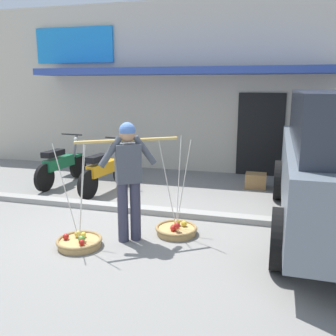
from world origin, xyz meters
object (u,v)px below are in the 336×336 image
Objects in this scene: fruit_basket_right_side at (79,241)px; wooden_crate at (256,181)px; motorcycle_second_in_row at (105,170)px; fruit_basket_left_side at (176,229)px; fruit_vendor at (128,174)px; motorcycle_nearest_shop at (61,165)px.

wooden_crate is at bearing 59.04° from fruit_basket_right_side.
motorcycle_second_in_row is (-0.81, 2.59, 0.38)m from fruit_basket_right_side.
fruit_basket_left_side is 0.80× the size of motorcycle_second_in_row.
motorcycle_nearest_shop is at bearing 136.52° from fruit_vendor.
motorcycle_nearest_shop is at bearing 147.07° from fruit_basket_left_side.
fruit_vendor is 3.59m from motorcycle_nearest_shop.
motorcycle_nearest_shop reaches higher than wooden_crate.
fruit_basket_left_side reaches higher than motorcycle_nearest_shop.
fruit_basket_left_side is at bearing 33.47° from fruit_vendor.
fruit_vendor is at bearing -43.48° from motorcycle_nearest_shop.
wooden_crate is (1.63, 3.30, -0.82)m from fruit_vendor.
motorcycle_nearest_shop is 1.20m from motorcycle_second_in_row.
fruit_basket_left_side is 3.09m from wooden_crate.
motorcycle_second_in_row is (-1.40, 2.19, -0.52)m from fruit_vendor.
fruit_basket_left_side and fruit_basket_right_side have the same top height.
fruit_basket_right_side is 4.31m from wooden_crate.
fruit_basket_right_side is at bearing -55.02° from motorcycle_nearest_shop.
fruit_basket_right_side is at bearing -72.64° from motorcycle_second_in_row.
fruit_basket_left_side is 1.00× the size of fruit_basket_right_side.
fruit_vendor is at bearing -57.45° from motorcycle_second_in_row.
motorcycle_nearest_shop is at bearing -168.41° from wooden_crate.
fruit_vendor is 0.94× the size of motorcycle_second_in_row.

